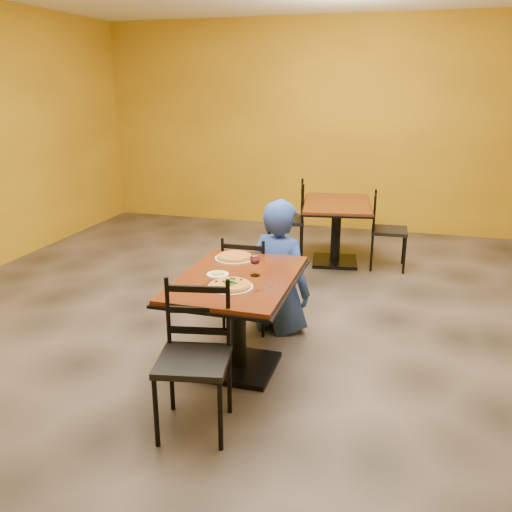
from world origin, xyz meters
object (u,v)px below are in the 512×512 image
(chair_main_far, at_px, (248,281))
(pizza_far, at_px, (234,256))
(table_second, at_px, (336,219))
(chair_main_near, at_px, (193,362))
(plate_main, at_px, (230,287))
(chair_second_left, at_px, (286,221))
(wine_glass, at_px, (255,264))
(pizza_main, at_px, (230,285))
(chair_second_right, at_px, (389,231))
(table_main, at_px, (238,301))
(diner, at_px, (280,265))
(side_plate, at_px, (218,274))
(plate_far, at_px, (234,258))

(chair_main_far, bearing_deg, pizza_far, 87.21)
(table_second, relative_size, pizza_far, 4.56)
(chair_main_near, distance_m, plate_main, 0.63)
(table_second, distance_m, chair_second_left, 0.62)
(chair_main_far, bearing_deg, wine_glass, 108.67)
(plate_main, height_order, pizza_main, pizza_main)
(chair_second_right, bearing_deg, pizza_main, 159.50)
(plate_main, bearing_deg, chair_second_left, 95.86)
(chair_second_left, relative_size, wine_glass, 5.40)
(table_second, distance_m, chair_main_near, 3.57)
(plate_main, relative_size, wine_glass, 1.72)
(pizza_far, relative_size, wine_glass, 1.56)
(pizza_main, bearing_deg, table_main, 96.06)
(pizza_far, height_order, wine_glass, wine_glass)
(pizza_far, bearing_deg, diner, 57.46)
(table_main, distance_m, plate_main, 0.30)
(table_second, distance_m, chair_main_far, 2.08)
(pizza_far, xyz_separation_m, side_plate, (0.00, -0.40, -0.02))
(table_second, relative_size, chair_second_right, 1.43)
(plate_far, distance_m, side_plate, 0.40)
(table_second, xyz_separation_m, chair_second_left, (-0.62, 0.00, -0.07))
(chair_main_far, distance_m, wine_glass, 0.85)
(side_plate, bearing_deg, diner, 72.07)
(table_main, height_order, plate_main, plate_main)
(chair_main_far, xyz_separation_m, chair_second_left, (-0.14, 2.02, 0.06))
(chair_second_right, bearing_deg, plate_main, 159.50)
(chair_main_near, xyz_separation_m, diner, (0.15, 1.60, 0.11))
(chair_second_left, bearing_deg, chair_main_far, -8.78)
(table_main, relative_size, chair_second_right, 1.37)
(pizza_far, bearing_deg, wine_glass, -51.22)
(pizza_far, bearing_deg, plate_far, -90.00)
(table_second, bearing_deg, pizza_far, -101.59)
(pizza_main, xyz_separation_m, wine_glass, (0.09, 0.28, 0.07))
(pizza_main, relative_size, plate_far, 0.92)
(chair_main_far, height_order, side_plate, chair_main_far)
(plate_far, relative_size, side_plate, 1.94)
(chair_second_right, relative_size, plate_main, 2.89)
(plate_main, height_order, wine_glass, wine_glass)
(plate_main, xyz_separation_m, pizza_far, (-0.17, 0.61, 0.02))
(chair_main_far, distance_m, plate_far, 0.49)
(pizza_far, xyz_separation_m, wine_glass, (0.27, -0.33, 0.07))
(plate_main, bearing_deg, table_second, 84.03)
(table_main, height_order, chair_second_right, chair_second_right)
(table_main, distance_m, plate_far, 0.46)
(chair_second_right, relative_size, wine_glass, 4.98)
(table_main, distance_m, wine_glass, 0.31)
(diner, relative_size, pizza_far, 4.17)
(table_main, distance_m, side_plate, 0.25)
(chair_main_far, distance_m, chair_second_left, 2.02)
(chair_main_far, distance_m, pizza_far, 0.50)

